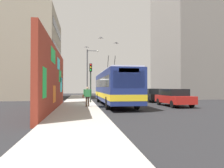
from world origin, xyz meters
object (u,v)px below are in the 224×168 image
object	(u,v)px
city_bus	(114,87)
pedestrian_at_curb	(87,95)
street_lamp	(88,71)
parked_car_black	(151,95)
parked_car_silver	(138,93)
traffic_light	(91,76)
parked_car_red	(174,97)

from	to	relation	value
city_bus	pedestrian_at_curb	xyz separation A→B (m)	(-2.74, 2.66, -0.71)
city_bus	street_lamp	distance (m)	10.02
parked_car_black	parked_car_silver	distance (m)	5.58
parked_car_black	street_lamp	bearing A→B (deg)	52.22
city_bus	traffic_light	xyz separation A→B (m)	(1.95, 2.15, 1.11)
city_bus	traffic_light	bearing A→B (deg)	47.77
city_bus	parked_car_black	bearing A→B (deg)	-53.15
pedestrian_at_curb	city_bus	bearing A→B (deg)	-44.09
parked_car_red	parked_car_black	size ratio (longest dim) A/B	1.04
city_bus	street_lamp	bearing A→B (deg)	12.24
parked_car_red	street_lamp	distance (m)	14.06
parked_car_red	parked_car_silver	xyz separation A→B (m)	(11.53, 0.00, -0.00)
traffic_light	street_lamp	distance (m)	7.68
city_bus	parked_car_red	xyz separation A→B (m)	(-2.05, -5.20, -0.97)
parked_car_silver	traffic_light	bearing A→B (deg)	135.67
parked_car_black	traffic_light	world-z (taller)	traffic_light
parked_car_silver	city_bus	bearing A→B (deg)	151.24
parked_car_black	pedestrian_at_curb	xyz separation A→B (m)	(-6.64, 7.86, 0.26)
parked_car_red	parked_car_black	world-z (taller)	same
traffic_light	pedestrian_at_curb	bearing A→B (deg)	173.83
parked_car_red	city_bus	bearing A→B (deg)	68.46
parked_car_silver	traffic_light	distance (m)	10.72
parked_car_red	street_lamp	bearing A→B (deg)	32.11
city_bus	parked_car_black	distance (m)	6.57
parked_car_black	parked_car_silver	bearing A→B (deg)	-0.00
parked_car_black	pedestrian_at_curb	world-z (taller)	pedestrian_at_curb
pedestrian_at_curb	parked_car_red	bearing A→B (deg)	-84.98
traffic_light	city_bus	bearing A→B (deg)	-132.23
traffic_light	street_lamp	world-z (taller)	street_lamp
parked_car_red	street_lamp	size ratio (longest dim) A/B	0.66
parked_car_silver	street_lamp	bearing A→B (deg)	89.55
parked_car_black	parked_car_silver	world-z (taller)	same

